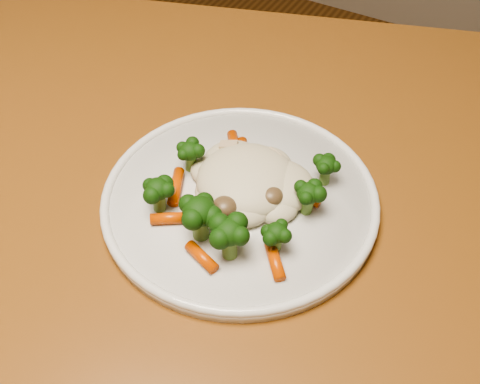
# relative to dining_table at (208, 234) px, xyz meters

# --- Properties ---
(dining_table) EXTENTS (1.26, 1.03, 0.75)m
(dining_table) POSITION_rel_dining_table_xyz_m (0.00, 0.00, 0.00)
(dining_table) COLOR brown
(dining_table) RESTS_ON ground
(plate) EXTENTS (0.29, 0.29, 0.01)m
(plate) POSITION_rel_dining_table_xyz_m (0.06, -0.02, 0.12)
(plate) COLOR silver
(plate) RESTS_ON dining_table
(meal) EXTENTS (0.18, 0.19, 0.05)m
(meal) POSITION_rel_dining_table_xyz_m (0.06, -0.03, 0.15)
(meal) COLOR beige
(meal) RESTS_ON plate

